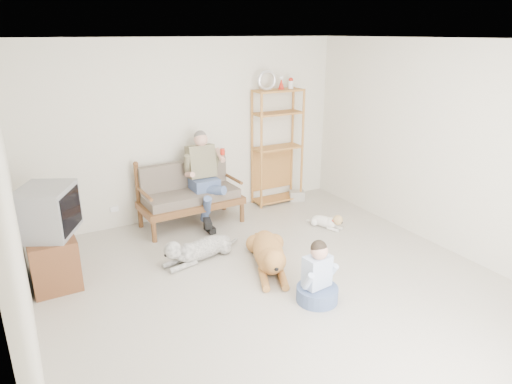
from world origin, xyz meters
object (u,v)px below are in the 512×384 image
etagere (277,146)px  tv_stand (51,256)px  golden_retriever (269,254)px  loveseat (189,193)px

etagere → tv_stand: etagere is taller
golden_retriever → etagere: bearing=79.1°
loveseat → golden_retriever: (0.35, -1.80, -0.30)m
loveseat → etagere: bearing=3.2°
etagere → tv_stand: size_ratio=2.44×
tv_stand → golden_retriever: size_ratio=0.63×
loveseat → tv_stand: (-2.02, -0.82, -0.19)m
tv_stand → etagere: bearing=14.2°
tv_stand → golden_retriever: (2.37, -0.98, -0.11)m
tv_stand → loveseat: bearing=21.2°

